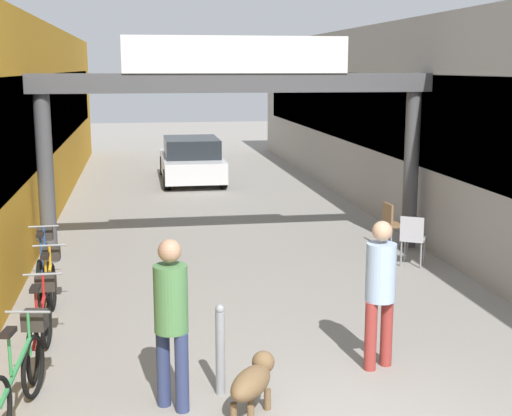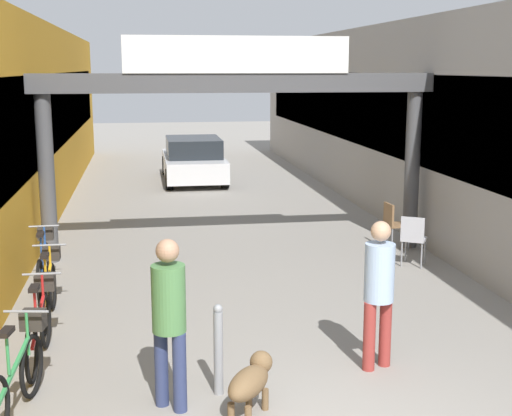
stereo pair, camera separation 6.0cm
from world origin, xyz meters
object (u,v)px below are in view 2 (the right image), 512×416
object	(u,v)px
bollard_post_metal	(218,349)
bicycle_green_nearest	(18,373)
bicycle_red_second	(40,325)
cafe_chair_wood_farther	(393,221)
dog_on_leash	(251,380)
bicycle_orange_third	(49,288)
pedestrian_with_dog	(169,313)
bicycle_blue_farthest	(44,264)
pedestrian_companion	(379,285)
cafe_chair_aluminium_nearer	(413,236)
parked_car_white	(193,160)

from	to	relation	value
bollard_post_metal	bicycle_green_nearest	bearing A→B (deg)	-176.10
bicycle_red_second	cafe_chair_wood_farther	world-z (taller)	bicycle_red_second
bollard_post_metal	bicycle_red_second	bearing A→B (deg)	148.16
cafe_chair_wood_farther	dog_on_leash	bearing A→B (deg)	-121.04
cafe_chair_wood_farther	bicycle_orange_third	bearing A→B (deg)	-154.16
pedestrian_with_dog	bicycle_blue_farthest	size ratio (longest dim) A/B	1.05
bicycle_green_nearest	bicycle_blue_farthest	distance (m)	4.09
pedestrian_companion	dog_on_leash	world-z (taller)	pedestrian_companion
dog_on_leash	bicycle_orange_third	size ratio (longest dim) A/B	0.47
bicycle_green_nearest	cafe_chair_aluminium_nearer	distance (m)	7.41
bicycle_red_second	bicycle_orange_third	bearing A→B (deg)	92.98
pedestrian_companion	parked_car_white	size ratio (longest dim) A/B	0.43
bicycle_blue_farthest	bollard_post_metal	size ratio (longest dim) A/B	1.70
bicycle_red_second	cafe_chair_aluminium_nearer	xyz separation A→B (m)	(5.83, 3.16, 0.10)
pedestrian_companion	bicycle_green_nearest	bearing A→B (deg)	-172.37
dog_on_leash	bicycle_orange_third	distance (m)	3.94
pedestrian_with_dog	parked_car_white	distance (m)	14.73
bicycle_blue_farthest	pedestrian_with_dog	bearing A→B (deg)	-67.15
bicycle_green_nearest	bicycle_red_second	distance (m)	1.36
bollard_post_metal	cafe_chair_aluminium_nearer	size ratio (longest dim) A/B	1.12
bicycle_green_nearest	parked_car_white	bearing A→B (deg)	79.13
cafe_chair_wood_farther	cafe_chair_aluminium_nearer	bearing A→B (deg)	-93.26
bicycle_red_second	bicycle_orange_third	size ratio (longest dim) A/B	1.00
pedestrian_companion	bollard_post_metal	size ratio (longest dim) A/B	1.74
pedestrian_with_dog	parked_car_white	bearing A→B (deg)	84.92
pedestrian_companion	bicycle_blue_farthest	size ratio (longest dim) A/B	1.02
dog_on_leash	bicycle_green_nearest	xyz separation A→B (m)	(-2.28, 0.37, 0.08)
cafe_chair_aluminium_nearer	dog_on_leash	bearing A→B (deg)	-126.29
dog_on_leash	bicycle_red_second	size ratio (longest dim) A/B	0.47
dog_on_leash	cafe_chair_wood_farther	bearing A→B (deg)	58.96
pedestrian_with_dog	pedestrian_companion	distance (m)	2.46
pedestrian_companion	bollard_post_metal	bearing A→B (deg)	-168.43
bicycle_blue_farthest	cafe_chair_wood_farther	bearing A→B (deg)	14.68
bollard_post_metal	cafe_chair_wood_farther	distance (m)	6.82
bicycle_red_second	bicycle_blue_farthest	world-z (taller)	same
bicycle_red_second	cafe_chair_aluminium_nearer	size ratio (longest dim) A/B	1.90
bicycle_blue_farthest	dog_on_leash	bearing A→B (deg)	-60.19
bicycle_green_nearest	bicycle_red_second	bearing A→B (deg)	88.73
bicycle_orange_third	parked_car_white	xyz separation A→B (m)	(2.84, 11.75, 0.21)
cafe_chair_aluminium_nearer	pedestrian_companion	bearing A→B (deg)	-116.44
bollard_post_metal	parked_car_white	bearing A→B (deg)	86.86
pedestrian_companion	dog_on_leash	xyz separation A→B (m)	(-1.60, -0.88, -0.63)
pedestrian_companion	bicycle_red_second	xyz separation A→B (m)	(-3.84, 0.84, -0.56)
bicycle_red_second	bicycle_blue_farthest	distance (m)	2.74
dog_on_leash	cafe_chair_wood_farther	xyz separation A→B (m)	(3.66, 6.07, 0.18)
pedestrian_with_dog	bicycle_orange_third	size ratio (longest dim) A/B	1.05
pedestrian_with_dog	parked_car_white	size ratio (longest dim) A/B	0.44
bicycle_orange_third	parked_car_white	world-z (taller)	parked_car_white
dog_on_leash	bollard_post_metal	bearing A→B (deg)	118.34
pedestrian_with_dog	bicycle_green_nearest	world-z (taller)	pedestrian_with_dog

